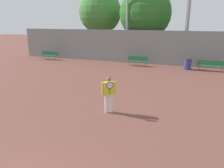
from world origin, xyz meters
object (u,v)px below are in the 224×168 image
(bench_courtside_near, at_px, (211,65))
(tree_green_broad, at_px, (100,12))
(bench_courtside_far, at_px, (49,54))
(tree_green_tall, at_px, (145,13))
(tennis_player, at_px, (109,92))
(trash_bin, at_px, (188,64))
(bench_adjacent_court, at_px, (138,60))

(bench_courtside_near, relative_size, tree_green_broad, 0.28)
(bench_courtside_far, xyz_separation_m, tree_green_tall, (9.04, 4.30, 4.12))
(tennis_player, relative_size, tree_green_tall, 0.22)
(trash_bin, bearing_deg, bench_adjacent_court, 179.25)
(tennis_player, relative_size, trash_bin, 1.74)
(bench_courtside_far, xyz_separation_m, bench_adjacent_court, (9.46, -0.00, -0.00))
(tree_green_broad, bearing_deg, bench_courtside_far, -117.18)
(tree_green_broad, bearing_deg, tennis_player, -65.36)
(tree_green_tall, distance_m, tree_green_broad, 6.16)
(trash_bin, distance_m, tree_green_tall, 7.63)
(bench_adjacent_court, bearing_deg, bench_courtside_far, 180.00)
(bench_courtside_far, relative_size, trash_bin, 2.08)
(trash_bin, bearing_deg, tennis_player, -105.16)
(tennis_player, bearing_deg, bench_courtside_far, 104.51)
(bench_courtside_far, height_order, tree_green_broad, tree_green_broad)
(tennis_player, height_order, bench_courtside_near, tennis_player)
(bench_courtside_far, relative_size, bench_adjacent_court, 1.08)
(tree_green_broad, bearing_deg, bench_courtside_near, -26.60)
(bench_courtside_near, xyz_separation_m, tree_green_broad, (-12.31, 6.16, 4.34))
(tennis_player, xyz_separation_m, bench_courtside_near, (4.62, 10.60, -0.40))
(trash_bin, bearing_deg, bench_courtside_far, 179.77)
(tennis_player, distance_m, bench_adjacent_court, 10.70)
(bench_adjacent_court, relative_size, tree_green_broad, 0.24)
(tennis_player, height_order, bench_courtside_far, tennis_player)
(tennis_player, distance_m, bench_courtside_far, 15.18)
(bench_courtside_near, bearing_deg, tennis_player, -113.53)
(tennis_player, bearing_deg, tree_green_tall, 65.80)
(bench_courtside_near, height_order, bench_courtside_far, same)
(bench_courtside_near, height_order, tree_green_broad, tree_green_broad)
(bench_courtside_near, distance_m, tree_green_tall, 8.77)
(bench_courtside_near, height_order, tree_green_tall, tree_green_tall)
(bench_courtside_near, bearing_deg, tree_green_broad, 153.40)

